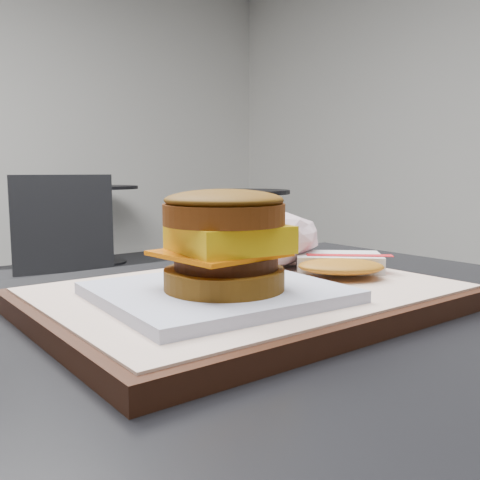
% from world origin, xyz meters
% --- Properties ---
extents(serving_tray, '(0.38, 0.28, 0.02)m').
position_xyz_m(serving_tray, '(0.01, 0.03, 0.78)').
color(serving_tray, black).
rests_on(serving_tray, customer_table).
extents(breakfast_sandwich, '(0.20, 0.18, 0.09)m').
position_xyz_m(breakfast_sandwich, '(-0.04, 0.00, 0.83)').
color(breakfast_sandwich, white).
rests_on(breakfast_sandwich, serving_tray).
extents(hash_brown, '(0.13, 0.13, 0.02)m').
position_xyz_m(hash_brown, '(0.12, 0.02, 0.80)').
color(hash_brown, silver).
rests_on(hash_brown, serving_tray).
extents(crumpled_wrapper, '(0.14, 0.11, 0.06)m').
position_xyz_m(crumpled_wrapper, '(0.09, 0.10, 0.82)').
color(crumpled_wrapper, white).
rests_on(crumpled_wrapper, serving_tray).
extents(neighbor_chair, '(0.63, 0.49, 0.88)m').
position_xyz_m(neighbor_chair, '(0.33, 1.80, 0.51)').
color(neighbor_chair, '#A0A0A5').
rests_on(neighbor_chair, ground).
extents(bg_table_near, '(0.66, 0.66, 0.75)m').
position_xyz_m(bg_table_near, '(2.20, 2.80, 0.56)').
color(bg_table_near, black).
rests_on(bg_table_near, ground).
extents(bg_table_far, '(0.66, 0.66, 0.75)m').
position_xyz_m(bg_table_far, '(1.80, 4.50, 0.56)').
color(bg_table_far, black).
rests_on(bg_table_far, ground).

